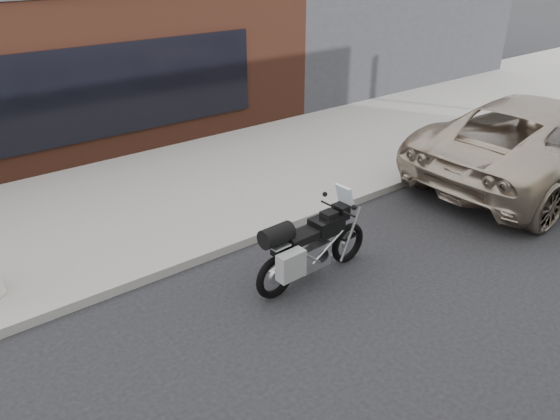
% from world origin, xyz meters
% --- Properties ---
extents(ground, '(120.00, 120.00, 0.00)m').
position_xyz_m(ground, '(0.00, 0.00, 0.00)').
color(ground, black).
rests_on(ground, ground).
extents(near_sidewalk, '(44.00, 6.00, 0.15)m').
position_xyz_m(near_sidewalk, '(0.00, 7.00, 0.07)').
color(near_sidewalk, gray).
rests_on(near_sidewalk, ground).
extents(motorcycle, '(2.19, 0.77, 1.38)m').
position_xyz_m(motorcycle, '(-0.37, 2.57, 0.60)').
color(motorcycle, black).
rests_on(motorcycle, ground).
extents(minivan, '(6.46, 3.06, 1.78)m').
position_xyz_m(minivan, '(6.13, 2.60, 0.89)').
color(minivan, tan).
rests_on(minivan, ground).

